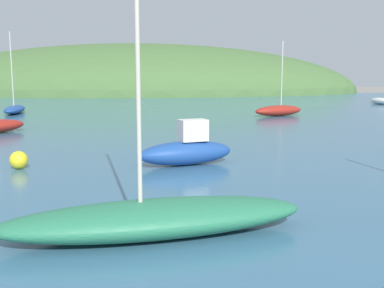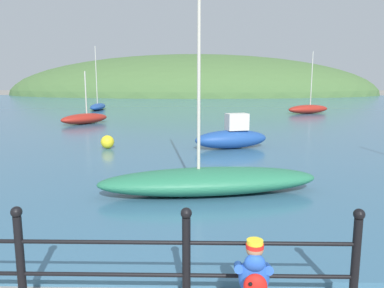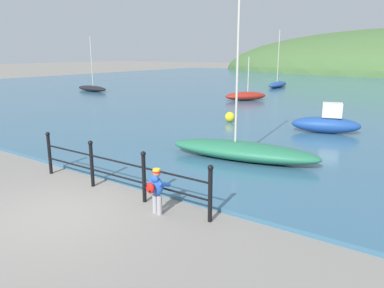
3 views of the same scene
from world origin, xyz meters
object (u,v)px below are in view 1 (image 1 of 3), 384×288
Objects in this scene: boat_twin_mast at (279,110)px; boat_far_right at (156,217)px; boat_nearest_quay at (381,101)px; boat_white_sailboat at (15,109)px; boat_green_fishing at (187,150)px; mooring_buoy at (19,160)px.

boat_far_right is at bearing -111.29° from boat_twin_mast.
boat_nearest_quay is 29.47m from boat_white_sailboat.
boat_nearest_quay is 36.32m from boat_far_right.
boat_green_fishing is at bearing -127.32° from boat_nearest_quay.
boat_white_sailboat is (-9.77, 18.21, -0.12)m from boat_green_fishing.
boat_white_sailboat is 10.96× the size of mooring_buoy.
boat_white_sailboat is at bearing -167.00° from boat_nearest_quay.
boat_nearest_quay is 5.49× the size of mooring_buoy.
boat_green_fishing is 0.55× the size of boat_white_sailboat.
boat_white_sailboat is (-16.73, 3.46, -0.06)m from boat_twin_mast.
boat_green_fishing is at bearing -115.23° from boat_twin_mast.
boat_twin_mast is at bearing 52.44° from mooring_buoy.
boat_green_fishing is 20.67m from boat_white_sailboat.
boat_twin_mast is 9.51× the size of mooring_buoy.
boat_twin_mast is 0.87× the size of boat_white_sailboat.
mooring_buoy is (5.28, -18.34, -0.04)m from boat_white_sailboat.
boat_green_fishing reaches higher than mooring_buoy.
boat_far_right is (-0.96, -5.55, -0.10)m from boat_green_fishing.
mooring_buoy is (-3.53, 5.42, -0.06)m from boat_far_right.
boat_white_sailboat reaches higher than mooring_buoy.
boat_twin_mast reaches higher than boat_nearest_quay.
boat_nearest_quay is 34.24m from mooring_buoy.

